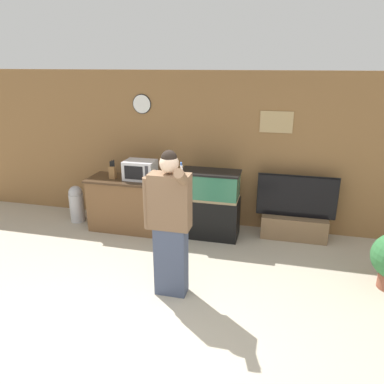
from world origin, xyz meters
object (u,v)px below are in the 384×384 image
object	(u,v)px
counter_island	(129,204)
microwave	(140,170)
knife_block	(113,172)
aquarium_on_stand	(209,204)
person_standing	(169,223)
trash_bin	(77,203)
tv_on_stand	(294,220)

from	to	relation	value
counter_island	microwave	world-z (taller)	microwave
counter_island	knife_block	distance (m)	0.61
aquarium_on_stand	person_standing	world-z (taller)	person_standing
counter_island	trash_bin	world-z (taller)	counter_island
microwave	person_standing	distance (m)	1.97
microwave	person_standing	size ratio (longest dim) A/B	0.28
counter_island	tv_on_stand	bearing A→B (deg)	7.06
microwave	aquarium_on_stand	world-z (taller)	microwave
counter_island	microwave	size ratio (longest dim) A/B	2.63
tv_on_stand	aquarium_on_stand	bearing A→B (deg)	-168.47
tv_on_stand	person_standing	bearing A→B (deg)	-126.91
aquarium_on_stand	trash_bin	world-z (taller)	aquarium_on_stand
counter_island	microwave	bearing A→B (deg)	11.26
aquarium_on_stand	trash_bin	bearing A→B (deg)	179.62
tv_on_stand	person_standing	xyz separation A→B (m)	(-1.48, -1.98, 0.63)
counter_island	microwave	distance (m)	0.64
aquarium_on_stand	tv_on_stand	bearing A→B (deg)	11.53
tv_on_stand	microwave	bearing A→B (deg)	-173.31
counter_island	aquarium_on_stand	distance (m)	1.38
person_standing	aquarium_on_stand	bearing A→B (deg)	85.47
aquarium_on_stand	counter_island	bearing A→B (deg)	-177.40
knife_block	person_standing	distance (m)	2.17
knife_block	trash_bin	distance (m)	1.06
knife_block	tv_on_stand	world-z (taller)	knife_block
knife_block	aquarium_on_stand	bearing A→B (deg)	3.95
aquarium_on_stand	tv_on_stand	distance (m)	1.40
microwave	aquarium_on_stand	bearing A→B (deg)	0.94
aquarium_on_stand	person_standing	size ratio (longest dim) A/B	0.61
knife_block	person_standing	size ratio (longest dim) A/B	0.17
aquarium_on_stand	tv_on_stand	size ratio (longest dim) A/B	0.88
counter_island	trash_bin	bearing A→B (deg)	175.67
microwave	tv_on_stand	world-z (taller)	microwave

